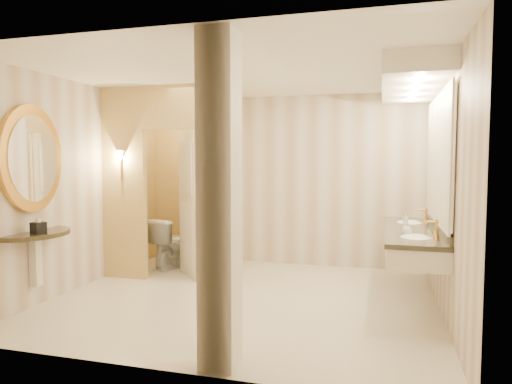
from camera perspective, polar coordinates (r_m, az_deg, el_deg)
floor at (r=5.70m, az=-1.51°, el=-13.15°), size 4.50×4.50×0.00m
ceiling at (r=5.55m, az=-1.56°, el=14.58°), size 4.50×4.50×0.00m
wall_back at (r=7.39m, az=3.03°, el=1.42°), size 4.50×0.02×2.70m
wall_front at (r=3.60m, az=-10.92°, el=-1.36°), size 4.50×0.02×2.70m
wall_left at (r=6.49m, az=-20.89°, el=0.80°), size 0.02×4.00×2.70m
wall_right at (r=5.26m, az=22.60°, el=0.08°), size 0.02×4.00×2.70m
toilet_closet at (r=6.76m, az=-8.36°, el=1.44°), size 1.50×1.55×2.70m
wall_sconce at (r=6.65m, az=-16.51°, el=4.27°), size 0.14×0.14×0.42m
vanity at (r=5.62m, az=19.43°, el=3.22°), size 0.75×2.38×2.09m
console_shelf at (r=5.73m, az=-26.25°, el=0.15°), size 0.93×0.93×1.92m
pillar at (r=3.65m, az=-4.59°, el=-1.23°), size 0.29×0.29×2.70m
tissue_box at (r=5.56m, az=-25.56°, el=-4.08°), size 0.15×0.15×0.13m
toilet at (r=7.30m, az=-10.56°, el=-6.25°), size 0.60×0.85×0.78m
soap_bottle_a at (r=5.37m, az=18.28°, el=-4.06°), size 0.08×0.09×0.15m
soap_bottle_b at (r=5.23m, az=18.35°, el=-4.35°), size 0.13×0.13×0.13m
soap_bottle_c at (r=5.66m, az=18.18°, el=-3.43°), size 0.09×0.09×0.19m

